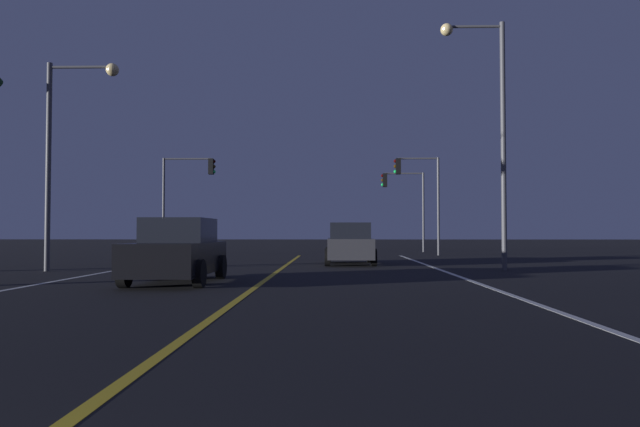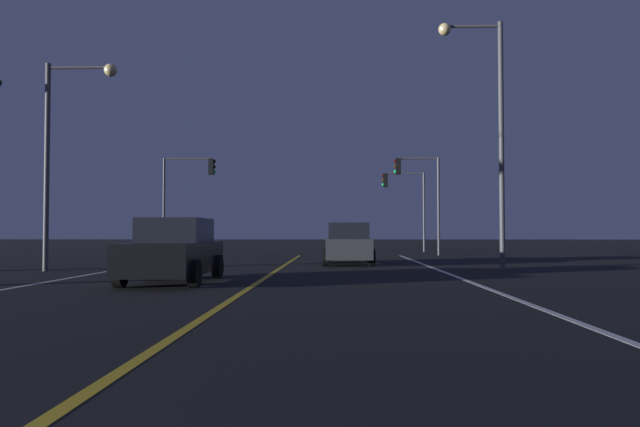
# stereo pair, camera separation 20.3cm
# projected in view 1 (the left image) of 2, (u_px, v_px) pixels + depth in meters

# --- Properties ---
(lane_edge_right) EXTENTS (0.16, 38.46, 0.01)m
(lane_edge_right) POSITION_uv_depth(u_px,v_px,m) (498.00, 290.00, 13.33)
(lane_edge_right) COLOR silver
(lane_edge_right) RESTS_ON ground
(lane_edge_left) EXTENTS (0.16, 38.46, 0.01)m
(lane_edge_left) POSITION_uv_depth(u_px,v_px,m) (11.00, 289.00, 13.58)
(lane_edge_left) COLOR silver
(lane_edge_left) RESTS_ON ground
(lane_center_divider) EXTENTS (0.16, 38.46, 0.01)m
(lane_center_divider) POSITION_uv_depth(u_px,v_px,m) (252.00, 290.00, 13.45)
(lane_center_divider) COLOR gold
(lane_center_divider) RESTS_ON ground
(car_oncoming) EXTENTS (2.02, 4.30, 1.70)m
(car_oncoming) POSITION_uv_depth(u_px,v_px,m) (178.00, 251.00, 15.32)
(car_oncoming) COLOR black
(car_oncoming) RESTS_ON ground
(car_ahead_far) EXTENTS (2.02, 4.30, 1.70)m
(car_ahead_far) POSITION_uv_depth(u_px,v_px,m) (350.00, 244.00, 23.98)
(car_ahead_far) COLOR black
(car_ahead_far) RESTS_ON ground
(traffic_light_near_right) EXTENTS (2.60, 0.36, 5.56)m
(traffic_light_near_right) POSITION_uv_depth(u_px,v_px,m) (417.00, 183.00, 33.15)
(traffic_light_near_right) COLOR #4C4C51
(traffic_light_near_right) RESTS_ON ground
(traffic_light_near_left) EXTENTS (3.06, 0.36, 5.57)m
(traffic_light_near_left) POSITION_uv_depth(u_px,v_px,m) (188.00, 183.00, 33.44)
(traffic_light_near_left) COLOR #4C4C51
(traffic_light_near_left) RESTS_ON ground
(traffic_light_far_right) EXTENTS (2.86, 0.36, 5.25)m
(traffic_light_far_right) POSITION_uv_depth(u_px,v_px,m) (403.00, 193.00, 38.64)
(traffic_light_far_right) COLOR #4C4C51
(traffic_light_far_right) RESTS_ON ground
(street_lamp_right_near) EXTENTS (2.00, 0.44, 7.85)m
(street_lamp_right_near) POSITION_uv_depth(u_px,v_px,m) (635.00, 32.00, 10.64)
(street_lamp_right_near) COLOR #4C4C51
(street_lamp_right_near) RESTS_ON ground
(street_lamp_left_mid) EXTENTS (2.48, 0.44, 7.12)m
(street_lamp_left_mid) POSITION_uv_depth(u_px,v_px,m) (67.00, 136.00, 19.87)
(street_lamp_left_mid) COLOR #4C4C51
(street_lamp_left_mid) RESTS_ON ground
(street_lamp_right_far) EXTENTS (2.25, 0.44, 8.71)m
(street_lamp_right_far) POSITION_uv_depth(u_px,v_px,m) (489.00, 114.00, 20.42)
(street_lamp_right_far) COLOR #4C4C51
(street_lamp_right_far) RESTS_ON ground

